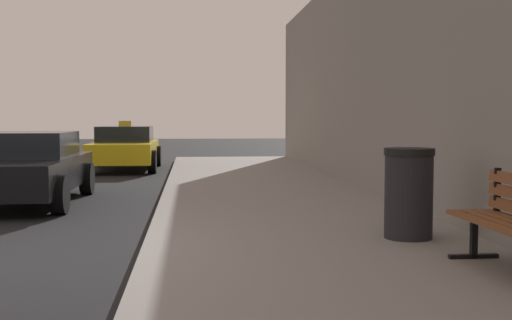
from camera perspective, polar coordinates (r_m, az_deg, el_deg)
The scene contains 4 objects.
sidewalk at distance 7.05m, azimuth 6.45°, elevation -8.19°, with size 4.00×32.00×0.15m, color gray.
trash_bin at distance 7.61m, azimuth 13.27°, elevation -2.84°, with size 0.57×0.57×1.03m.
car_black at distance 12.19m, azimuth -19.59°, elevation -0.62°, with size 1.93×4.19×1.27m.
car_yellow at distance 19.33m, azimuth -11.46°, elevation 1.07°, with size 1.96×4.20×1.43m.
Camera 1 is at (2.54, -6.74, 1.53)m, focal length 45.48 mm.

